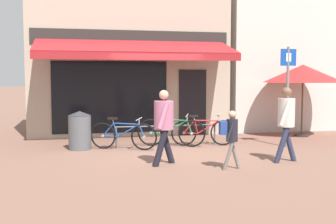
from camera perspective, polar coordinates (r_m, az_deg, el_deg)
name	(u,v)px	position (r m, az deg, el deg)	size (l,w,h in m)	color
ground_plane	(167,152)	(10.52, -0.14, -5.46)	(160.00, 160.00, 0.00)	brown
shop_front	(127,60)	(14.60, -5.58, 7.03)	(6.39, 4.68, 4.91)	tan
neighbour_building	(306,57)	(17.45, 18.20, 7.13)	(7.41, 4.00, 5.33)	beige
bike_rack_rail	(167,129)	(11.38, -0.18, -2.33)	(2.83, 0.04, 0.57)	#47494F
bicycle_blue	(123,135)	(10.89, -6.11, -3.16)	(1.66, 0.85, 0.83)	black
bicycle_green	(171,132)	(11.31, 0.40, -2.72)	(1.74, 0.83, 0.88)	black
bicycle_red	(203,132)	(11.53, 4.80, -2.69)	(1.76, 0.52, 0.84)	black
pedestrian_adult	(164,120)	(8.90, -0.57, -1.09)	(0.56, 0.71, 1.61)	black
pedestrian_child	(230,132)	(8.56, 8.46, -2.75)	(0.48, 0.32, 1.20)	slate
pedestrian_second_adult	(286,117)	(9.54, 15.72, -0.63)	(0.62, 0.50, 1.66)	#282D47
litter_bin	(80,130)	(11.07, -11.87, -2.43)	(0.59, 0.59, 1.00)	#515459
parking_sign	(288,86)	(11.59, 15.89, 3.35)	(0.44, 0.07, 2.66)	slate
cafe_parasol	(303,74)	(13.84, 17.81, 4.96)	(2.47, 2.47, 2.26)	#4C3D2D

